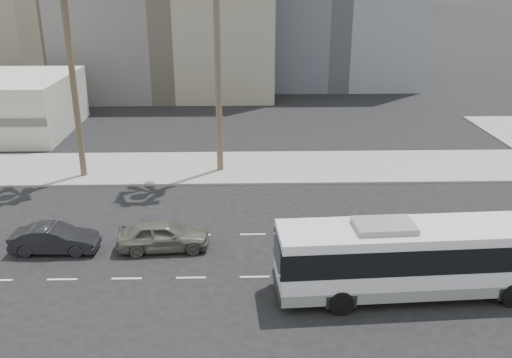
{
  "coord_description": "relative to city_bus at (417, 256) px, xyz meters",
  "views": [
    {
      "loc": [
        -3.51,
        -22.37,
        13.32
      ],
      "look_at": [
        -2.83,
        4.0,
        3.44
      ],
      "focal_mm": 38.22,
      "sensor_mm": 36.0,
      "label": 1
    }
  ],
  "objects": [
    {
      "name": "ground",
      "position": [
        -4.03,
        1.54,
        -1.84
      ],
      "size": [
        700.0,
        700.0,
        0.0
      ],
      "primitive_type": "plane",
      "color": "black",
      "rests_on": "ground"
    },
    {
      "name": "sidewalk_north",
      "position": [
        -4.03,
        17.04,
        -1.77
      ],
      "size": [
        120.0,
        7.0,
        0.15
      ],
      "primitive_type": "cube",
      "color": "gray",
      "rests_on": "ground"
    },
    {
      "name": "midrise_beige_west",
      "position": [
        -16.03,
        46.54,
        7.16
      ],
      "size": [
        24.0,
        18.0,
        18.0
      ],
      "primitive_type": "cube",
      "color": "slate",
      "rests_on": "ground"
    },
    {
      "name": "city_bus",
      "position": [
        0.0,
        0.0,
        0.0
      ],
      "size": [
        12.35,
        3.41,
        3.51
      ],
      "rotation": [
        0.0,
        0.0,
        0.06
      ],
      "color": "silver",
      "rests_on": "ground"
    },
    {
      "name": "car_a",
      "position": [
        -11.67,
        4.49,
        -1.04
      ],
      "size": [
        2.21,
        4.84,
        1.61
      ],
      "primitive_type": "imported",
      "rotation": [
        0.0,
        0.0,
        1.64
      ],
      "color": "#615C53",
      "rests_on": "ground"
    },
    {
      "name": "car_b",
      "position": [
        -17.17,
        4.35,
        -1.13
      ],
      "size": [
        1.61,
        4.39,
        1.44
      ],
      "primitive_type": "imported",
      "rotation": [
        0.0,
        0.0,
        1.55
      ],
      "color": "black",
      "rests_on": "ground"
    }
  ]
}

